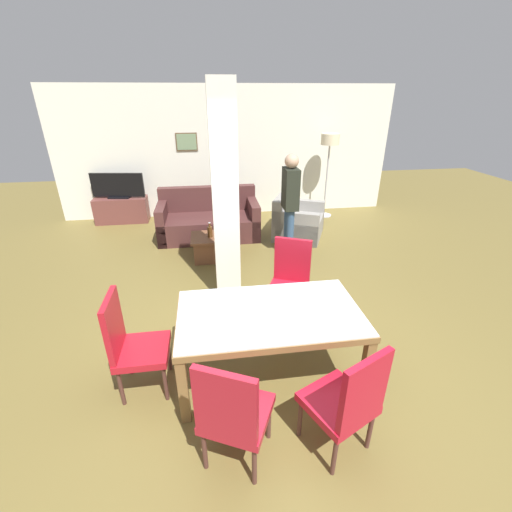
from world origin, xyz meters
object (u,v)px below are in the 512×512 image
(standing_person, at_px, (290,199))
(floor_lamp, at_px, (330,147))
(dining_table, at_px, (269,324))
(bottle, at_px, (210,231))
(dining_chair_far_right, at_px, (290,279))
(dining_chair_near_left, at_px, (233,412))
(armchair, at_px, (297,222))
(coffee_table, at_px, (215,247))
(sofa, at_px, (209,221))
(tv_screen, at_px, (118,186))
(dining_chair_near_right, at_px, (348,400))
(tv_stand, at_px, (122,210))
(dining_chair_head_left, at_px, (131,342))

(standing_person, bearing_deg, floor_lamp, -33.73)
(dining_table, height_order, bottle, dining_table)
(dining_chair_far_right, distance_m, dining_chair_near_left, 1.96)
(armchair, bearing_deg, floor_lamp, 164.82)
(coffee_table, height_order, standing_person, standing_person)
(sofa, relative_size, standing_person, 1.10)
(dining_chair_near_left, xyz_separation_m, coffee_table, (-0.00, 3.58, -0.33))
(armchair, relative_size, tv_screen, 1.13)
(dining_chair_near_left, bearing_deg, dining_chair_far_right, 90.57)
(dining_chair_near_right, distance_m, dining_chair_near_left, 0.83)
(floor_lamp, bearing_deg, tv_screen, 177.04)
(dining_chair_far_right, xyz_separation_m, tv_screen, (-2.74, 3.90, 0.25))
(dining_table, xyz_separation_m, tv_stand, (-2.32, 4.80, -0.33))
(dining_chair_near_left, bearing_deg, dining_chair_head_left, 159.52)
(dining_table, xyz_separation_m, dining_chair_near_left, (-0.41, -0.86, -0.06))
(sofa, bearing_deg, floor_lamp, -162.02)
(dining_chair_near_right, height_order, bottle, dining_chair_near_right)
(dining_chair_near_right, distance_m, coffee_table, 3.71)
(sofa, relative_size, tv_stand, 1.73)
(dining_table, distance_m, standing_person, 2.86)
(armchair, xyz_separation_m, standing_person, (-0.35, -0.78, 0.70))
(coffee_table, xyz_separation_m, tv_stand, (-1.91, 2.09, 0.06))
(dining_chair_near_left, relative_size, tv_stand, 0.93)
(tv_screen, relative_size, standing_person, 0.64)
(dining_table, bearing_deg, floor_lamp, 65.42)
(dining_chair_far_right, xyz_separation_m, armchair, (0.76, 2.58, -0.26))
(dining_chair_near_left, relative_size, bottle, 4.01)
(dining_chair_near_right, relative_size, tv_screen, 0.93)
(coffee_table, relative_size, bottle, 3.12)
(dining_chair_near_right, bearing_deg, dining_chair_head_left, 126.88)
(coffee_table, height_order, tv_stand, tv_stand)
(coffee_table, distance_m, bottle, 0.30)
(bottle, relative_size, standing_person, 0.15)
(bottle, bearing_deg, tv_screen, 130.92)
(dining_chair_far_right, height_order, coffee_table, dining_chair_far_right)
(dining_chair_far_right, height_order, armchair, dining_chair_far_right)
(armchair, bearing_deg, bottle, -39.61)
(coffee_table, distance_m, tv_screen, 2.88)
(dining_chair_near_right, xyz_separation_m, bottle, (-0.91, 3.57, -0.04))
(dining_chair_head_left, relative_size, bottle, 4.01)
(dining_table, bearing_deg, coffee_table, 98.75)
(tv_stand, height_order, floor_lamp, floor_lamp)
(dining_chair_near_left, bearing_deg, bottle, 116.85)
(dining_chair_head_left, bearing_deg, bottle, 164.29)
(dining_table, bearing_deg, armchair, 71.36)
(dining_table, distance_m, dining_chair_head_left, 1.25)
(coffee_table, height_order, tv_screen, tv_screen)
(coffee_table, bearing_deg, standing_person, -0.41)
(dining_chair_head_left, bearing_deg, standing_person, 142.55)
(bottle, bearing_deg, tv_stand, 130.92)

